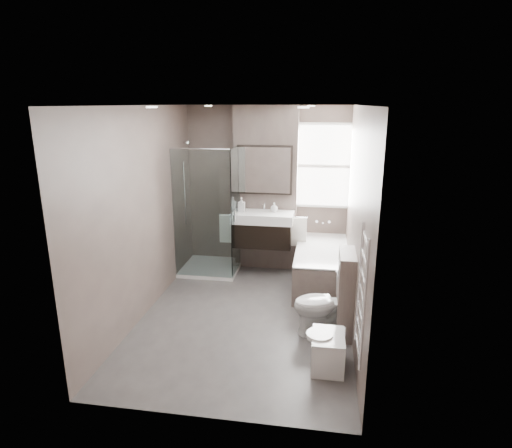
% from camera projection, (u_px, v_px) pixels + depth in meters
% --- Properties ---
extents(room, '(2.70, 3.90, 2.70)m').
position_uv_depth(room, '(246.00, 217.00, 5.15)').
color(room, '#494543').
rests_on(room, ground).
extents(vanity_pier, '(1.00, 0.25, 2.60)m').
position_uv_depth(vanity_pier, '(266.00, 189.00, 6.84)').
color(vanity_pier, brown).
rests_on(vanity_pier, ground).
extents(vanity, '(0.95, 0.47, 0.66)m').
position_uv_depth(vanity, '(263.00, 229.00, 6.66)').
color(vanity, black).
rests_on(vanity, vanity_pier).
extents(mirror_cabinet, '(0.86, 0.08, 0.76)m').
position_uv_depth(mirror_cabinet, '(265.00, 170.00, 6.59)').
color(mirror_cabinet, black).
rests_on(mirror_cabinet, vanity_pier).
extents(towel_left, '(0.24, 0.06, 0.44)m').
position_uv_depth(towel_left, '(227.00, 229.00, 6.73)').
color(towel_left, white).
rests_on(towel_left, vanity_pier).
extents(towel_right, '(0.24, 0.06, 0.44)m').
position_uv_depth(towel_right, '(299.00, 232.00, 6.56)').
color(towel_right, white).
rests_on(towel_right, vanity_pier).
extents(shower_enclosure, '(0.90, 0.90, 2.00)m').
position_uv_depth(shower_enclosure, '(215.00, 243.00, 6.77)').
color(shower_enclosure, white).
rests_on(shower_enclosure, ground).
extents(bathtub, '(0.75, 1.60, 0.57)m').
position_uv_depth(bathtub, '(321.00, 265.00, 6.32)').
color(bathtub, brown).
rests_on(bathtub, ground).
extents(window, '(0.98, 0.06, 1.33)m').
position_uv_depth(window, '(324.00, 166.00, 6.69)').
color(window, white).
rests_on(window, room).
extents(toilet, '(0.80, 0.60, 0.72)m').
position_uv_depth(toilet, '(324.00, 304.00, 4.99)').
color(toilet, white).
rests_on(toilet, ground).
extents(cistern_box, '(0.19, 0.55, 1.00)m').
position_uv_depth(cistern_box, '(345.00, 293.00, 4.95)').
color(cistern_box, brown).
rests_on(cistern_box, ground).
extents(bidet, '(0.40, 0.45, 0.47)m').
position_uv_depth(bidet, '(327.00, 350.00, 4.36)').
color(bidet, white).
rests_on(bidet, ground).
extents(towel_radiator, '(0.03, 0.49, 1.10)m').
position_uv_depth(towel_radiator, '(362.00, 294.00, 3.49)').
color(towel_radiator, silver).
rests_on(towel_radiator, room).
extents(soap_bottle_a, '(0.10, 0.10, 0.22)m').
position_uv_depth(soap_bottle_a, '(242.00, 204.00, 6.62)').
color(soap_bottle_a, white).
rests_on(soap_bottle_a, vanity).
extents(soap_bottle_b, '(0.11, 0.11, 0.15)m').
position_uv_depth(soap_bottle_b, '(274.00, 207.00, 6.62)').
color(soap_bottle_b, white).
rests_on(soap_bottle_b, vanity).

